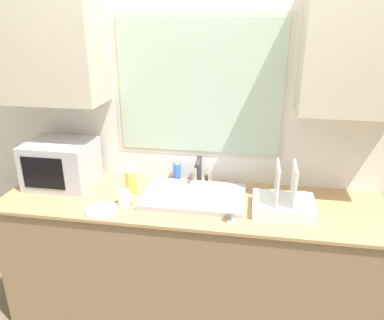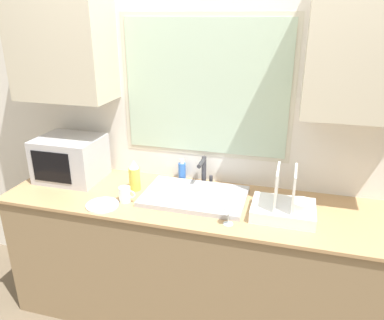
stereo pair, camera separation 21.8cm
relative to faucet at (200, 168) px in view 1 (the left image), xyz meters
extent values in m
cube|color=#8C7251|center=(-0.02, -0.24, -0.56)|extent=(2.35, 0.64, 0.86)
cube|color=tan|center=(-0.02, -0.24, -0.12)|extent=(2.38, 0.67, 0.02)
cube|color=silver|center=(-0.02, 0.10, 0.31)|extent=(6.00, 0.06, 2.60)
cube|color=beige|center=(-0.02, 0.07, 0.52)|extent=(1.12, 0.01, 0.91)
cube|color=#B2CCB2|center=(-0.02, 0.07, 0.52)|extent=(1.06, 0.01, 0.85)
cube|color=beige|center=(-0.92, -0.09, 0.80)|extent=(0.62, 0.32, 0.72)
cube|color=beige|center=(0.88, -0.09, 0.80)|extent=(0.62, 0.32, 0.72)
cube|color=#B2B2B7|center=(-0.01, -0.22, -0.10)|extent=(0.63, 0.42, 0.03)
cylinder|color=#333338|center=(-0.01, 0.02, -0.02)|extent=(0.03, 0.03, 0.19)
cylinder|color=#333338|center=(-0.01, -0.05, 0.06)|extent=(0.03, 0.14, 0.03)
cylinder|color=#333338|center=(0.04, 0.02, -0.08)|extent=(0.02, 0.02, 0.06)
cube|color=#B2B2B7|center=(-0.91, -0.15, 0.04)|extent=(0.42, 0.35, 0.30)
cube|color=black|center=(-0.94, -0.33, 0.04)|extent=(0.27, 0.01, 0.21)
cube|color=white|center=(0.54, -0.29, -0.08)|extent=(0.35, 0.27, 0.07)
cube|color=white|center=(0.49, -0.29, 0.07)|extent=(0.01, 0.22, 0.22)
cube|color=white|center=(0.58, -0.29, 0.07)|extent=(0.01, 0.22, 0.22)
cylinder|color=white|center=(0.63, -0.33, -0.01)|extent=(0.12, 0.12, 0.06)
cylinder|color=#D8CC4C|center=(-0.41, -0.20, -0.04)|extent=(0.07, 0.07, 0.15)
cone|color=silver|center=(-0.41, -0.20, 0.07)|extent=(0.07, 0.07, 0.05)
cylinder|color=blue|center=(-0.16, 0.02, -0.05)|extent=(0.05, 0.05, 0.13)
cylinder|color=white|center=(-0.16, 0.02, 0.03)|extent=(0.03, 0.03, 0.03)
cylinder|color=white|center=(-0.41, -0.37, -0.07)|extent=(0.07, 0.07, 0.10)
torus|color=white|center=(-0.36, -0.37, -0.06)|extent=(0.05, 0.01, 0.05)
cylinder|color=silver|center=(0.25, -0.47, -0.11)|extent=(0.06, 0.06, 0.00)
cylinder|color=silver|center=(0.25, -0.47, -0.07)|extent=(0.01, 0.01, 0.08)
cone|color=silver|center=(0.25, -0.47, 0.00)|extent=(0.06, 0.06, 0.06)
cylinder|color=white|center=(-0.51, -0.46, -0.11)|extent=(0.20, 0.20, 0.01)
camera|label=1|loc=(0.33, -2.28, 0.96)|focal=35.00mm
camera|label=2|loc=(0.55, -2.24, 0.96)|focal=35.00mm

